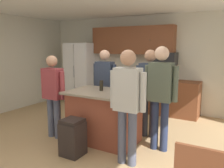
# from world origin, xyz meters

# --- Properties ---
(floor) EXTENTS (7.04, 7.04, 0.00)m
(floor) POSITION_xyz_m (0.00, 0.00, 0.00)
(floor) COLOR tan
(floor) RESTS_ON ground
(back_wall) EXTENTS (6.40, 0.10, 2.60)m
(back_wall) POSITION_xyz_m (0.00, 2.80, 1.30)
(back_wall) COLOR beige
(back_wall) RESTS_ON ground
(cabinet_run_upper) EXTENTS (2.40, 0.38, 0.75)m
(cabinet_run_upper) POSITION_xyz_m (-0.40, 2.60, 1.93)
(cabinet_run_upper) COLOR brown
(cabinet_run_lower) EXTENTS (1.80, 0.63, 0.90)m
(cabinet_run_lower) POSITION_xyz_m (0.60, 2.48, 0.45)
(cabinet_run_lower) COLOR brown
(cabinet_run_lower) RESTS_ON ground
(refrigerator) EXTENTS (0.86, 0.76, 1.86)m
(refrigerator) POSITION_xyz_m (-2.00, 2.38, 0.93)
(refrigerator) COLOR white
(refrigerator) RESTS_ON ground
(microwave_over_range) EXTENTS (0.56, 0.40, 0.32)m
(microwave_over_range) POSITION_xyz_m (0.60, 2.50, 1.45)
(microwave_over_range) COLOR black
(kitchen_island) EXTENTS (1.37, 0.90, 0.95)m
(kitchen_island) POSITION_xyz_m (0.17, 0.17, 0.48)
(kitchen_island) COLOR brown
(kitchen_island) RESTS_ON ground
(person_host_foreground) EXTENTS (0.57, 0.22, 1.69)m
(person_host_foreground) POSITION_xyz_m (-0.26, 0.90, 0.98)
(person_host_foreground) COLOR #4C5166
(person_host_foreground) RESTS_ON ground
(person_guest_right) EXTENTS (0.57, 0.22, 1.60)m
(person_guest_right) POSITION_xyz_m (-0.78, -0.14, 0.92)
(person_guest_right) COLOR #4C5166
(person_guest_right) RESTS_ON ground
(person_guest_by_door) EXTENTS (0.57, 0.23, 1.73)m
(person_guest_by_door) POSITION_xyz_m (0.92, -0.38, 1.00)
(person_guest_by_door) COLOR #4C5166
(person_guest_by_door) RESTS_ON ground
(person_elder_center) EXTENTS (0.57, 0.23, 1.77)m
(person_elder_center) POSITION_xyz_m (1.18, 0.33, 1.03)
(person_elder_center) COLOR #232D4C
(person_elder_center) RESTS_ON ground
(person_guest_left) EXTENTS (0.57, 0.23, 1.71)m
(person_guest_left) POSITION_xyz_m (0.82, 0.80, 0.99)
(person_guest_left) COLOR #383842
(person_guest_left) RESTS_ON ground
(tumbler_amber) EXTENTS (0.07, 0.07, 0.17)m
(tumbler_amber) POSITION_xyz_m (0.08, 0.23, 1.03)
(tumbler_amber) COLOR black
(tumbler_amber) RESTS_ON kitchen_island
(glass_stout_tall) EXTENTS (0.08, 0.08, 0.13)m
(glass_stout_tall) POSITION_xyz_m (0.53, -0.01, 1.02)
(glass_stout_tall) COLOR black
(glass_stout_tall) RESTS_ON kitchen_island
(glass_dark_ale) EXTENTS (0.07, 0.07, 0.17)m
(glass_dark_ale) POSITION_xyz_m (-0.01, 0.38, 1.03)
(glass_dark_ale) COLOR black
(glass_dark_ale) RESTS_ON kitchen_island
(trash_bin) EXTENTS (0.34, 0.34, 0.61)m
(trash_bin) POSITION_xyz_m (0.02, -0.56, 0.30)
(trash_bin) COLOR black
(trash_bin) RESTS_ON ground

